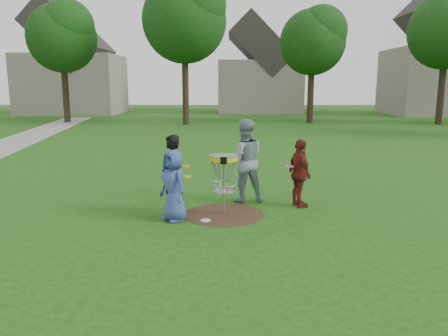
{
  "coord_description": "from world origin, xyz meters",
  "views": [
    {
      "loc": [
        0.14,
        -9.4,
        2.89
      ],
      "look_at": [
        0.0,
        0.3,
        1.0
      ],
      "focal_mm": 35.0,
      "sensor_mm": 36.0,
      "label": 1
    }
  ],
  "objects_px": {
    "player_black": "(172,175)",
    "disc_golf_basket": "(224,170)",
    "player_blue": "(173,185)",
    "player_maroon": "(300,173)",
    "player_grey": "(244,161)"
  },
  "relations": [
    {
      "from": "player_blue",
      "to": "player_grey",
      "type": "distance_m",
      "value": 2.22
    },
    {
      "from": "player_blue",
      "to": "player_maroon",
      "type": "distance_m",
      "value": 3.03
    },
    {
      "from": "player_grey",
      "to": "player_maroon",
      "type": "relative_size",
      "value": 1.26
    },
    {
      "from": "player_blue",
      "to": "player_maroon",
      "type": "xyz_separation_m",
      "value": [
        2.83,
        1.09,
        0.04
      ]
    },
    {
      "from": "player_black",
      "to": "player_maroon",
      "type": "relative_size",
      "value": 1.11
    },
    {
      "from": "player_black",
      "to": "player_grey",
      "type": "height_order",
      "value": "player_grey"
    },
    {
      "from": "player_blue",
      "to": "player_grey",
      "type": "bearing_deg",
      "value": 95.18
    },
    {
      "from": "player_black",
      "to": "player_maroon",
      "type": "height_order",
      "value": "player_black"
    },
    {
      "from": "disc_golf_basket",
      "to": "player_maroon",
      "type": "bearing_deg",
      "value": 20.02
    },
    {
      "from": "player_blue",
      "to": "player_black",
      "type": "bearing_deg",
      "value": 150.81
    },
    {
      "from": "player_black",
      "to": "player_grey",
      "type": "relative_size",
      "value": 0.88
    },
    {
      "from": "player_black",
      "to": "disc_golf_basket",
      "type": "bearing_deg",
      "value": 67.28
    },
    {
      "from": "player_grey",
      "to": "disc_golf_basket",
      "type": "bearing_deg",
      "value": 56.93
    },
    {
      "from": "player_blue",
      "to": "player_maroon",
      "type": "relative_size",
      "value": 0.95
    },
    {
      "from": "player_grey",
      "to": "player_maroon",
      "type": "height_order",
      "value": "player_grey"
    }
  ]
}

